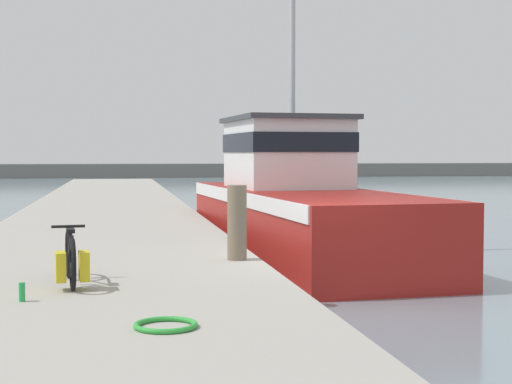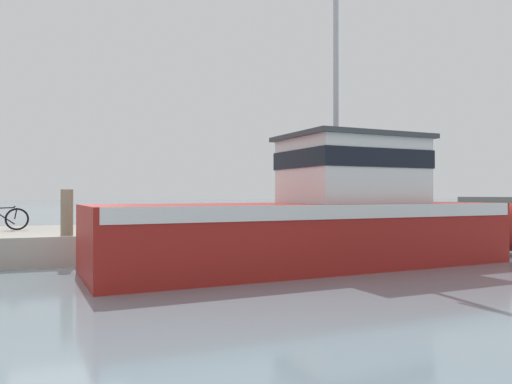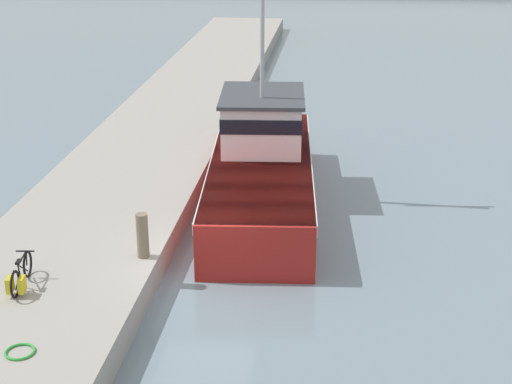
% 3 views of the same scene
% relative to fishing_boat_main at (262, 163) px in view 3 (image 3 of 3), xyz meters
% --- Properties ---
extents(ground_plane, '(320.00, 320.00, 0.00)m').
position_rel_fishing_boat_main_xyz_m(ground_plane, '(-0.87, -6.29, -1.25)').
color(ground_plane, gray).
extents(dock_pier, '(5.07, 80.00, 0.77)m').
position_rel_fishing_boat_main_xyz_m(dock_pier, '(-4.52, -6.29, -0.87)').
color(dock_pier, '#A39E93').
rests_on(dock_pier, ground_plane).
extents(fishing_boat_main, '(3.98, 12.79, 9.66)m').
position_rel_fishing_boat_main_xyz_m(fishing_boat_main, '(0.00, 0.00, 0.00)').
color(fishing_boat_main, maroon).
rests_on(fishing_boat_main, ground_plane).
extents(bicycle_touring, '(0.54, 1.68, 0.72)m').
position_rel_fishing_boat_main_xyz_m(bicycle_touring, '(-4.81, -8.31, -0.15)').
color(bicycle_touring, black).
rests_on(bicycle_touring, dock_pier).
extents(mooring_post, '(0.31, 0.31, 1.18)m').
position_rel_fishing_boat_main_xyz_m(mooring_post, '(-2.38, -6.27, 0.11)').
color(mooring_post, '#756651').
rests_on(mooring_post, dock_pier).
extents(hose_coil, '(0.62, 0.62, 0.05)m').
position_rel_fishing_boat_main_xyz_m(hose_coil, '(-3.78, -10.92, -0.46)').
color(hose_coil, green).
rests_on(hose_coil, dock_pier).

